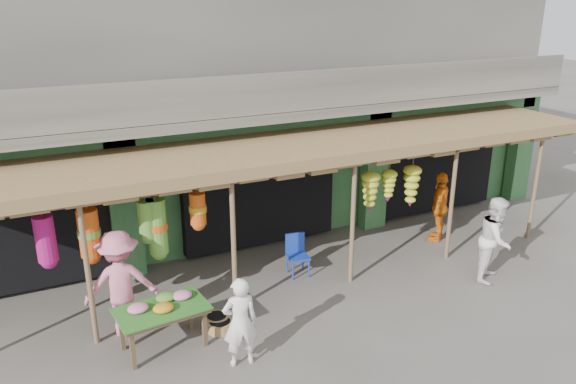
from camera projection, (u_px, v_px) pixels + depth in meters
name	position (u px, v px, depth m)	size (l,w,h in m)	color
ground	(302.00, 287.00, 11.28)	(80.00, 80.00, 0.00)	#514C47
building	(217.00, 85.00, 14.29)	(16.40, 6.80, 7.00)	gray
awning	(277.00, 155.00, 11.03)	(14.00, 2.70, 2.79)	brown
flower_table	(162.00, 309.00, 9.15)	(1.54, 1.00, 0.87)	brown
blue_chair	(297.00, 252.00, 11.67)	(0.46, 0.47, 0.87)	#1834A0
basket_mid	(220.00, 326.00, 9.80)	(0.46, 0.46, 0.18)	olive
basket_right	(217.00, 321.00, 9.94)	(0.43, 0.43, 0.19)	#926944
person_front	(240.00, 322.00, 8.70)	(0.55, 0.36, 1.52)	white
person_right	(496.00, 239.00, 11.33)	(0.86, 0.67, 1.77)	white
person_vendor	(440.00, 207.00, 13.17)	(0.99, 0.41, 1.68)	orange
person_shopper	(121.00, 283.00, 9.48)	(1.22, 0.70, 1.89)	#D77190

